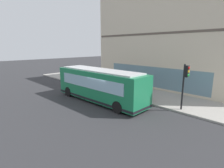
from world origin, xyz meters
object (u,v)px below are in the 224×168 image
at_px(traffic_light_near_corner, 185,78).
at_px(pedestrian_by_light_pole, 103,79).
at_px(fire_hydrant, 134,94).
at_px(pedestrian_near_hydrant, 150,89).
at_px(city_bus_nearside, 99,85).
at_px(newspaper_vending_box, 126,82).
at_px(pedestrian_walking_along_curb, 139,85).
at_px(pedestrian_near_building_entrance, 134,86).

relative_size(traffic_light_near_corner, pedestrian_by_light_pole, 2.27).
relative_size(fire_hydrant, pedestrian_near_hydrant, 0.45).
bearing_deg(pedestrian_by_light_pole, city_bus_nearside, -134.07).
height_order(city_bus_nearside, newspaper_vending_box, city_bus_nearside).
height_order(pedestrian_walking_along_curb, newspaper_vending_box, pedestrian_walking_along_curb).
xyz_separation_m(city_bus_nearside, pedestrian_near_hydrant, (3.68, -3.20, -0.47)).
bearing_deg(city_bus_nearside, fire_hydrant, -30.19).
xyz_separation_m(traffic_light_near_corner, pedestrian_near_hydrant, (0.63, 3.63, -1.64)).
xyz_separation_m(pedestrian_near_hydrant, pedestrian_by_light_pole, (0.30, 7.31, -0.01)).
xyz_separation_m(city_bus_nearside, pedestrian_near_building_entrance, (3.89, -1.08, -0.49)).
bearing_deg(fire_hydrant, pedestrian_near_hydrant, -66.24).
xyz_separation_m(fire_hydrant, pedestrian_by_light_pole, (0.93, 5.89, 0.57)).
height_order(pedestrian_by_light_pole, newspaper_vending_box, pedestrian_by_light_pole).
relative_size(pedestrian_near_hydrant, pedestrian_walking_along_curb, 1.02).
relative_size(city_bus_nearside, pedestrian_by_light_pole, 6.23).
xyz_separation_m(pedestrian_near_hydrant, pedestrian_near_building_entrance, (0.21, 2.12, -0.02)).
bearing_deg(newspaper_vending_box, fire_hydrant, -130.28).
relative_size(fire_hydrant, newspaper_vending_box, 0.82).
bearing_deg(newspaper_vending_box, traffic_light_near_corner, -111.29).
relative_size(pedestrian_walking_along_curb, newspaper_vending_box, 1.78).
relative_size(city_bus_nearside, fire_hydrant, 13.67).
xyz_separation_m(traffic_light_near_corner, pedestrian_walking_along_curb, (1.70, 5.72, -1.66)).
height_order(fire_hydrant, pedestrian_near_building_entrance, pedestrian_near_building_entrance).
xyz_separation_m(pedestrian_near_hydrant, newspaper_vending_box, (3.01, 5.72, -0.48)).
bearing_deg(city_bus_nearside, pedestrian_by_light_pole, 45.93).
xyz_separation_m(city_bus_nearside, pedestrian_walking_along_curb, (4.75, -1.11, -0.49)).
bearing_deg(pedestrian_near_hydrant, city_bus_nearside, 138.98).
distance_m(city_bus_nearside, pedestrian_by_light_pole, 5.74).
bearing_deg(fire_hydrant, pedestrian_walking_along_curb, 21.33).
xyz_separation_m(pedestrian_by_light_pole, newspaper_vending_box, (2.71, -1.60, -0.48)).
distance_m(pedestrian_near_hydrant, pedestrian_by_light_pole, 7.32).
bearing_deg(pedestrian_near_building_entrance, fire_hydrant, -140.58).
height_order(pedestrian_near_building_entrance, pedestrian_walking_along_curb, pedestrian_walking_along_curb).
xyz_separation_m(traffic_light_near_corner, newspaper_vending_box, (3.64, 9.34, -2.12)).
bearing_deg(pedestrian_near_hydrant, fire_hydrant, 113.76).
distance_m(pedestrian_walking_along_curb, pedestrian_by_light_pole, 5.28).
height_order(traffic_light_near_corner, pedestrian_walking_along_curb, traffic_light_near_corner).
xyz_separation_m(fire_hydrant, pedestrian_near_hydrant, (0.63, -1.43, 0.58)).
height_order(city_bus_nearside, pedestrian_near_building_entrance, city_bus_nearside).
bearing_deg(pedestrian_walking_along_curb, fire_hydrant, -158.67).
xyz_separation_m(pedestrian_walking_along_curb, newspaper_vending_box, (1.94, 3.63, -0.46)).
bearing_deg(traffic_light_near_corner, pedestrian_near_building_entrance, 81.62).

